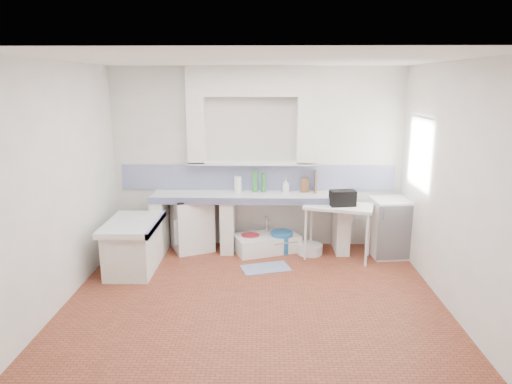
{
  "coord_description": "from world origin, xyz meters",
  "views": [
    {
      "loc": [
        0.13,
        -5.17,
        2.57
      ],
      "look_at": [
        0.0,
        1.0,
        1.1
      ],
      "focal_mm": 32.6,
      "sensor_mm": 36.0,
      "label": 1
    }
  ],
  "objects_px": {
    "sink": "(267,244)",
    "side_table": "(338,231)",
    "fridge": "(390,227)",
    "stove": "(192,224)"
  },
  "relations": [
    {
      "from": "fridge",
      "to": "stove",
      "type": "bearing_deg",
      "value": 170.07
    },
    {
      "from": "sink",
      "to": "side_table",
      "type": "xyz_separation_m",
      "value": [
        1.05,
        -0.24,
        0.29
      ]
    },
    {
      "from": "stove",
      "to": "fridge",
      "type": "distance_m",
      "value": 3.03
    },
    {
      "from": "sink",
      "to": "side_table",
      "type": "bearing_deg",
      "value": -34.14
    },
    {
      "from": "sink",
      "to": "fridge",
      "type": "height_order",
      "value": "fridge"
    },
    {
      "from": "sink",
      "to": "stove",
      "type": "bearing_deg",
      "value": 155.81
    },
    {
      "from": "sink",
      "to": "side_table",
      "type": "relative_size",
      "value": 0.99
    },
    {
      "from": "sink",
      "to": "side_table",
      "type": "height_order",
      "value": "side_table"
    },
    {
      "from": "stove",
      "to": "sink",
      "type": "relative_size",
      "value": 0.84
    },
    {
      "from": "sink",
      "to": "fridge",
      "type": "distance_m",
      "value": 1.89
    }
  ]
}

